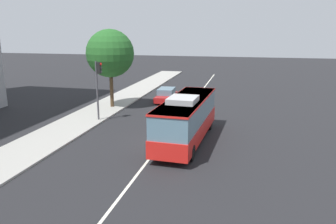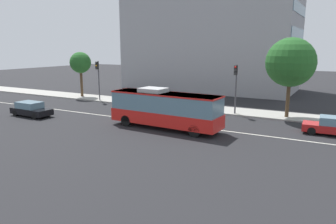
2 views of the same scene
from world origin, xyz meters
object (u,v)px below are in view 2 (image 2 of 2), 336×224
sedan_red (334,126)px  traffic_light_near_corner (236,81)px  traffic_light_mid_block (98,74)px  street_tree_kerbside_centre (291,62)px  transit_bus (165,108)px  street_tree_kerbside_left (80,63)px  sedan_black (31,109)px

sedan_red → traffic_light_near_corner: size_ratio=0.88×
sedan_red → traffic_light_mid_block: 27.71m
street_tree_kerbside_centre → transit_bus: bearing=-133.3°
sedan_red → street_tree_kerbside_left: 32.46m
transit_bus → street_tree_kerbside_left: (-18.80, 9.89, 2.99)m
street_tree_kerbside_left → traffic_light_near_corner: bearing=-4.0°
traffic_light_near_corner → traffic_light_mid_block: bearing=-89.8°
street_tree_kerbside_left → traffic_light_mid_block: bearing=-20.2°
transit_bus → sedan_red: transit_bus is taller
traffic_light_mid_block → street_tree_kerbside_left: size_ratio=0.82×
sedan_black → traffic_light_near_corner: traffic_light_near_corner is taller
traffic_light_mid_block → traffic_light_near_corner: bearing=86.5°
sedan_black → street_tree_kerbside_left: street_tree_kerbside_left is taller
traffic_light_mid_block → street_tree_kerbside_centre: (23.08, 1.00, 1.93)m
traffic_light_mid_block → street_tree_kerbside_left: street_tree_kerbside_left is taller
sedan_black → transit_bus: bearing=9.6°
sedan_black → street_tree_kerbside_centre: (23.22, 11.35, 4.77)m
traffic_light_near_corner → street_tree_kerbside_left: street_tree_kerbside_left is taller
sedan_red → street_tree_kerbside_centre: (-4.24, 4.66, 4.77)m
transit_bus → sedan_red: 13.80m
sedan_black → street_tree_kerbside_left: (-4.31, 11.98, 4.07)m
traffic_light_mid_block → street_tree_kerbside_left: bearing=-113.8°
transit_bus → traffic_light_near_corner: (3.70, 8.31, 1.75)m
sedan_red → street_tree_kerbside_left: (-31.76, 5.29, 4.07)m
traffic_light_mid_block → street_tree_kerbside_centre: size_ratio=0.66×
traffic_light_mid_block → street_tree_kerbside_left: 4.90m
transit_bus → traffic_light_mid_block: size_ratio=1.95×
transit_bus → street_tree_kerbside_left: street_tree_kerbside_left is taller
sedan_red → traffic_light_mid_block: (-27.32, 3.65, 2.84)m
sedan_red → traffic_light_mid_block: bearing=-9.5°
street_tree_kerbside_left → street_tree_kerbside_centre: bearing=-1.3°
sedan_black → street_tree_kerbside_left: size_ratio=0.72×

